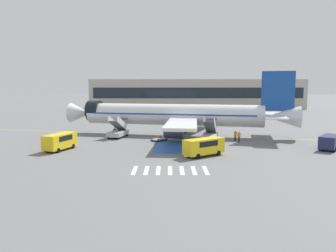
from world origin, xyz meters
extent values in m
plane|color=slate|center=(0.00, 0.00, 0.00)|extent=(600.00, 600.00, 0.00)
cube|color=gold|center=(0.29, 0.85, 0.00)|extent=(72.76, 16.58, 0.01)
cube|color=#2856A8|center=(0.29, -10.11, 0.00)|extent=(5.55, 10.17, 0.01)
cube|color=silver|center=(-3.91, -23.16, 0.00)|extent=(0.44, 3.60, 0.01)
cube|color=silver|center=(-2.71, -23.16, 0.00)|extent=(0.44, 3.60, 0.01)
cube|color=silver|center=(-1.51, -23.16, 0.00)|extent=(0.44, 3.60, 0.01)
cube|color=silver|center=(-0.31, -23.16, 0.00)|extent=(0.44, 3.60, 0.01)
cube|color=silver|center=(0.89, -23.16, 0.00)|extent=(0.44, 3.60, 0.01)
cube|color=silver|center=(2.09, -23.16, 0.00)|extent=(0.44, 3.60, 0.01)
cube|color=silver|center=(3.29, -23.16, 0.00)|extent=(0.44, 3.60, 0.01)
cylinder|color=silver|center=(0.29, 0.85, 3.61)|extent=(30.60, 10.28, 3.66)
cone|color=silver|center=(-16.57, 4.65, 3.61)|extent=(4.71, 4.38, 3.58)
cone|color=silver|center=(17.86, -3.12, 3.61)|extent=(6.12, 4.63, 3.51)
cylinder|color=black|center=(-13.90, 4.04, 4.07)|extent=(2.95, 4.09, 3.69)
cube|color=#19479E|center=(0.29, 0.85, 3.79)|extent=(28.23, 9.82, 0.24)
cube|color=silver|center=(1.51, -7.71, 3.06)|extent=(5.64, 15.74, 0.44)
cylinder|color=#38383D|center=(0.40, -6.12, 1.70)|extent=(3.30, 2.80, 2.22)
cube|color=silver|center=(5.07, 8.05, 3.06)|extent=(9.56, 15.98, 0.44)
cylinder|color=#38383D|center=(3.38, 7.09, 1.70)|extent=(3.30, 2.80, 2.22)
cube|color=#19479E|center=(17.06, -2.93, 7.71)|extent=(5.08, 1.48, 6.36)
cube|color=silver|center=(15.76, -6.20, 3.79)|extent=(4.50, 6.43, 0.24)
cube|color=silver|center=(17.29, 0.58, 3.79)|extent=(4.50, 6.43, 0.24)
cylinder|color=#38383D|center=(-10.14, 3.20, 1.83)|extent=(0.20, 0.20, 2.82)
cylinder|color=black|center=(-10.14, 3.20, 0.42)|extent=(0.88, 0.46, 0.84)
cylinder|color=#38383D|center=(1.17, -2.36, 1.81)|extent=(0.24, 0.24, 2.51)
cylinder|color=black|center=(1.17, -2.36, 0.55)|extent=(1.20, 0.83, 1.10)
cylinder|color=#38383D|center=(2.46, 3.36, 1.81)|extent=(0.24, 0.24, 2.51)
cylinder|color=black|center=(2.46, 3.36, 0.55)|extent=(1.20, 0.83, 1.10)
cube|color=#ADB2BA|center=(-8.88, -1.63, 0.70)|extent=(3.20, 5.17, 0.70)
cylinder|color=black|center=(-9.42, 0.22, 0.35)|extent=(0.37, 0.73, 0.70)
cylinder|color=black|center=(-7.60, -0.20, 0.35)|extent=(0.37, 0.73, 0.70)
cylinder|color=black|center=(-10.16, -3.06, 0.35)|extent=(0.37, 0.73, 0.70)
cylinder|color=black|center=(-8.34, -3.47, 0.35)|extent=(0.37, 0.73, 0.70)
cube|color=#4C4C51|center=(-8.88, -1.63, 1.98)|extent=(2.31, 4.36, 2.00)
cube|color=#4C4C51|center=(-8.38, 0.60, 2.90)|extent=(1.85, 1.44, 0.12)
cube|color=silver|center=(-9.63, -1.46, 2.45)|extent=(1.04, 4.38, 2.72)
cube|color=silver|center=(-8.13, -1.80, 2.45)|extent=(1.04, 4.38, 2.72)
cube|color=#ADB2BA|center=(6.02, -4.99, 0.70)|extent=(3.20, 5.17, 0.70)
cylinder|color=black|center=(5.47, -3.14, 0.35)|extent=(0.37, 0.73, 0.70)
cylinder|color=black|center=(7.30, -3.55, 0.35)|extent=(0.37, 0.73, 0.70)
cylinder|color=black|center=(4.74, -6.42, 0.35)|extent=(0.37, 0.73, 0.70)
cylinder|color=black|center=(6.56, -6.83, 0.35)|extent=(0.37, 0.73, 0.70)
cube|color=#4C4C51|center=(6.02, -4.99, 2.11)|extent=(2.31, 4.37, 2.27)
cube|color=#4C4C51|center=(6.52, -2.76, 3.17)|extent=(1.85, 1.44, 0.12)
cube|color=silver|center=(5.27, -4.82, 2.59)|extent=(1.05, 4.42, 2.97)
cube|color=silver|center=(6.77, -5.16, 2.59)|extent=(1.05, 4.42, 2.97)
cube|color=#38383D|center=(5.98, 24.60, 0.78)|extent=(3.51, 8.32, 0.60)
cube|color=silver|center=(5.48, 28.52, 1.28)|extent=(2.58, 2.08, 1.60)
cube|color=black|center=(5.37, 29.41, 1.60)|extent=(1.99, 0.29, 0.70)
cylinder|color=#B7BCC4|center=(6.03, 24.25, 2.22)|extent=(2.97, 5.80, 2.28)
cylinder|color=gold|center=(6.03, 24.25, 2.22)|extent=(2.35, 0.64, 2.33)
cylinder|color=black|center=(4.35, 28.01, 0.48)|extent=(0.40, 0.99, 0.96)
cylinder|color=black|center=(6.71, 28.31, 0.48)|extent=(0.40, 0.99, 0.96)
cylinder|color=black|center=(4.86, 24.01, 0.48)|extent=(0.40, 0.99, 0.96)
cylinder|color=black|center=(7.22, 24.31, 0.48)|extent=(0.40, 0.99, 0.96)
cylinder|color=black|center=(5.15, 21.78, 0.48)|extent=(0.40, 0.99, 0.96)
cylinder|color=black|center=(7.51, 22.09, 0.48)|extent=(0.40, 0.99, 0.96)
cube|color=#1E234C|center=(21.19, -12.23, 1.12)|extent=(4.30, 4.72, 1.61)
cube|color=black|center=(21.19, -12.23, 1.48)|extent=(3.09, 3.17, 0.58)
cylinder|color=black|center=(21.06, -13.87, 0.32)|extent=(0.55, 0.63, 0.64)
cylinder|color=black|center=(19.62, -12.75, 0.32)|extent=(0.55, 0.63, 0.64)
cylinder|color=black|center=(21.32, -10.58, 0.32)|extent=(0.55, 0.63, 0.64)
cube|color=yellow|center=(-14.88, -12.60, 1.26)|extent=(3.45, 5.49, 1.89)
cube|color=black|center=(-14.88, -12.60, 1.68)|extent=(2.73, 3.30, 0.68)
cylinder|color=black|center=(-15.19, -10.81, 0.32)|extent=(0.39, 0.67, 0.64)
cylinder|color=black|center=(-13.54, -11.37, 0.32)|extent=(0.39, 0.67, 0.64)
cylinder|color=black|center=(-16.22, -13.84, 0.32)|extent=(0.39, 0.67, 0.64)
cylinder|color=black|center=(-14.57, -14.40, 0.32)|extent=(0.39, 0.67, 0.64)
cube|color=yellow|center=(3.83, -16.31, 1.23)|extent=(5.37, 4.52, 1.83)
cube|color=black|center=(3.83, -16.31, 1.64)|extent=(3.44, 3.17, 0.66)
cylinder|color=black|center=(4.71, -14.69, 0.32)|extent=(0.64, 0.53, 0.64)
cylinder|color=black|center=(5.65, -16.05, 0.32)|extent=(0.64, 0.53, 0.64)
cylinder|color=black|center=(2.01, -16.58, 0.32)|extent=(0.64, 0.53, 0.64)
cylinder|color=black|center=(2.96, -17.93, 0.32)|extent=(0.64, 0.53, 0.64)
cube|color=gray|center=(-1.89, -4.85, 0.26)|extent=(2.84, 2.95, 0.12)
cylinder|color=black|center=(-2.09, -6.06, 0.20)|extent=(0.34, 0.37, 0.40)
cylinder|color=black|center=(-3.05, -5.22, 0.20)|extent=(0.34, 0.37, 0.40)
cylinder|color=black|center=(-0.72, -4.49, 0.20)|extent=(0.34, 0.37, 0.40)
cylinder|color=black|center=(-1.69, -3.65, 0.20)|extent=(0.34, 0.37, 0.40)
cylinder|color=gray|center=(-2.15, -6.21, 0.59)|extent=(0.05, 0.05, 0.55)
cylinder|color=gray|center=(-3.19, -5.31, 0.59)|extent=(0.05, 0.05, 0.55)
cylinder|color=gray|center=(-0.58, -4.40, 0.59)|extent=(0.05, 0.05, 0.55)
cylinder|color=gray|center=(-1.63, -3.50, 0.59)|extent=(0.05, 0.05, 0.55)
cylinder|color=#2D2D33|center=(10.14, -6.53, 0.42)|extent=(0.14, 0.14, 0.83)
cylinder|color=#2D2D33|center=(10.26, -6.65, 0.42)|extent=(0.14, 0.14, 0.83)
cube|color=orange|center=(10.20, -6.59, 1.16)|extent=(0.45, 0.45, 0.66)
cube|color=silver|center=(10.20, -6.59, 1.16)|extent=(0.47, 0.47, 0.06)
sphere|color=#9E704C|center=(10.20, -6.59, 1.60)|extent=(0.23, 0.23, 0.23)
cylinder|color=#191E38|center=(10.06, -5.05, 0.39)|extent=(0.14, 0.14, 0.77)
cylinder|color=#191E38|center=(9.89, -5.06, 0.39)|extent=(0.14, 0.14, 0.77)
cube|color=orange|center=(9.97, -5.05, 1.08)|extent=(0.44, 0.26, 0.61)
cube|color=silver|center=(9.97, -5.05, 1.08)|extent=(0.45, 0.27, 0.06)
sphere|color=#9E704C|center=(9.97, -5.05, 1.49)|extent=(0.21, 0.21, 0.21)
cylinder|color=#2D2D33|center=(-0.04, -2.35, 0.41)|extent=(0.14, 0.14, 0.82)
cylinder|color=#2D2D33|center=(-0.13, -2.21, 0.41)|extent=(0.14, 0.14, 0.82)
cube|color=orange|center=(-0.08, -2.28, 1.15)|extent=(0.41, 0.47, 0.65)
cube|color=silver|center=(-0.08, -2.28, 1.15)|extent=(0.43, 0.49, 0.06)
sphere|color=tan|center=(-0.08, -2.28, 1.59)|extent=(0.22, 0.22, 0.22)
cube|color=#B2AD9E|center=(10.59, 71.15, 5.57)|extent=(80.46, 12.00, 11.14)
cube|color=#19232D|center=(10.59, 65.10, 6.13)|extent=(77.24, 0.10, 3.90)
camera|label=1|loc=(-0.52, -55.46, 8.41)|focal=35.00mm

